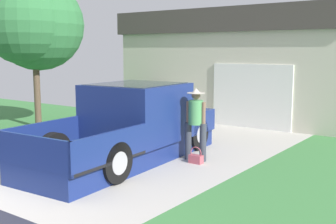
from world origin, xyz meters
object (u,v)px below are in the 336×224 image
at_px(person_with_hat, 196,120).
at_px(front_yard_tree, 33,24).
at_px(wheeled_trash_bin, 147,103).
at_px(pickup_truck, 135,125).
at_px(house_with_garage, 256,63).
at_px(handbag, 196,158).

distance_m(person_with_hat, front_yard_tree, 6.88).
bearing_deg(person_with_hat, wheeled_trash_bin, -47.62).
bearing_deg(wheeled_trash_bin, pickup_truck, -54.23).
height_order(house_with_garage, wheeled_trash_bin, house_with_garage).
distance_m(pickup_truck, house_with_garage, 8.50).
height_order(pickup_truck, wheeled_trash_bin, pickup_truck).
bearing_deg(handbag, wheeled_trash_bin, 138.58).
distance_m(pickup_truck, handbag, 1.61).
relative_size(handbag, front_yard_tree, 0.08).
relative_size(pickup_truck, person_with_hat, 3.24).
bearing_deg(handbag, front_yard_tree, 173.36).
relative_size(pickup_truck, wheeled_trash_bin, 5.00).
xyz_separation_m(front_yard_tree, wheeled_trash_bin, (1.90, 3.37, -2.72)).
bearing_deg(pickup_truck, wheeled_trash_bin, 122.23).
bearing_deg(house_with_garage, wheeled_trash_bin, -122.73).
xyz_separation_m(pickup_truck, person_with_hat, (1.26, 0.63, 0.16)).
distance_m(person_with_hat, handbag, 0.86).
height_order(person_with_hat, front_yard_tree, front_yard_tree).
bearing_deg(person_with_hat, handbag, 117.95).
bearing_deg(house_with_garage, front_yard_tree, -121.17).
xyz_separation_m(handbag, front_yard_tree, (-6.59, 0.77, 3.18)).
relative_size(person_with_hat, front_yard_tree, 0.35).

